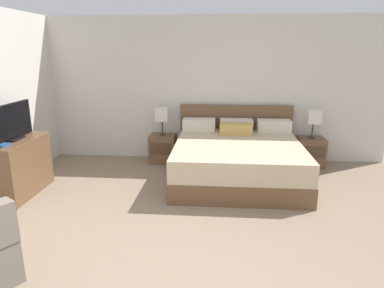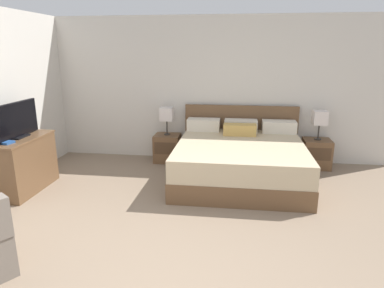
{
  "view_description": "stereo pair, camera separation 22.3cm",
  "coord_description": "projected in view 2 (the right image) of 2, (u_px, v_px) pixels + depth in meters",
  "views": [
    {
      "loc": [
        0.36,
        -2.15,
        1.94
      ],
      "look_at": [
        0.01,
        2.15,
        0.75
      ],
      "focal_mm": 32.0,
      "sensor_mm": 36.0,
      "label": 1
    },
    {
      "loc": [
        0.59,
        -2.13,
        1.94
      ],
      "look_at": [
        0.01,
        2.15,
        0.75
      ],
      "focal_mm": 32.0,
      "sensor_mm": 36.0,
      "label": 2
    }
  ],
  "objects": [
    {
      "name": "table_lamp_left",
      "position": [
        167.0,
        114.0,
        5.96
      ],
      "size": [
        0.22,
        0.22,
        0.49
      ],
      "color": "#332D28",
      "rests_on": "nightstand_left"
    },
    {
      "name": "table_lamp_right",
      "position": [
        320.0,
        118.0,
        5.63
      ],
      "size": [
        0.22,
        0.22,
        0.49
      ],
      "color": "#332D28",
      "rests_on": "nightstand_right"
    },
    {
      "name": "wall_back",
      "position": [
        205.0,
        90.0,
        6.05
      ],
      "size": [
        6.56,
        0.06,
        2.51
      ],
      "primitive_type": "cube",
      "color": "beige",
      "rests_on": "ground"
    },
    {
      "name": "nightstand_right",
      "position": [
        316.0,
        154.0,
        5.79
      ],
      "size": [
        0.45,
        0.4,
        0.49
      ],
      "color": "brown",
      "rests_on": "ground"
    },
    {
      "name": "dresser",
      "position": [
        22.0,
        163.0,
        4.8
      ],
      "size": [
        0.51,
        1.04,
        0.77
      ],
      "color": "brown",
      "rests_on": "ground"
    },
    {
      "name": "bed",
      "position": [
        240.0,
        159.0,
        5.24
      ],
      "size": [
        1.97,
        2.01,
        1.01
      ],
      "color": "brown",
      "rests_on": "ground"
    },
    {
      "name": "tv",
      "position": [
        17.0,
        121.0,
        4.66
      ],
      "size": [
        0.18,
        0.89,
        0.49
      ],
      "color": "black",
      "rests_on": "dresser"
    },
    {
      "name": "book_red_cover",
      "position": [
        5.0,
        142.0,
        4.42
      ],
      "size": [
        0.23,
        0.17,
        0.03
      ],
      "primitive_type": "cube",
      "rotation": [
        0.0,
        0.0,
        -0.16
      ],
      "color": "#234C8E",
      "rests_on": "dresser"
    },
    {
      "name": "nightstand_left",
      "position": [
        167.0,
        148.0,
        6.12
      ],
      "size": [
        0.45,
        0.4,
        0.49
      ],
      "color": "brown",
      "rests_on": "ground"
    }
  ]
}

